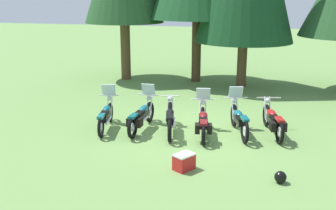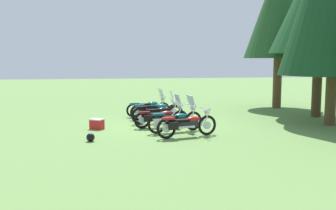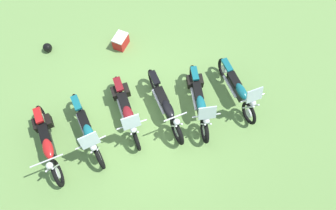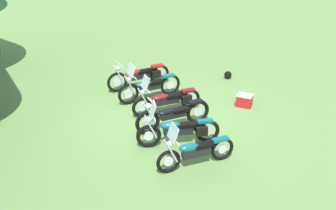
% 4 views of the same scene
% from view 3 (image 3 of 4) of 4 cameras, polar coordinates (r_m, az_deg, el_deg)
% --- Properties ---
extents(ground_plane, '(80.00, 80.00, 0.00)m').
position_cam_3_polar(ground_plane, '(8.29, -4.42, -2.84)').
color(ground_plane, '#6B934C').
extents(motorcycle_0, '(0.73, 2.17, 1.34)m').
position_cam_3_polar(motorcycle_0, '(8.41, 13.35, 3.02)').
color(motorcycle_0, black).
rests_on(motorcycle_0, ground_plane).
extents(motorcycle_1, '(0.71, 2.37, 1.36)m').
position_cam_3_polar(motorcycle_1, '(8.06, 6.01, 0.99)').
color(motorcycle_1, black).
rests_on(motorcycle_1, ground_plane).
extents(motorcycle_2, '(0.80, 2.36, 1.03)m').
position_cam_3_polar(motorcycle_2, '(7.96, -0.58, 0.00)').
color(motorcycle_2, black).
rests_on(motorcycle_2, ground_plane).
extents(motorcycle_3, '(0.89, 2.28, 1.34)m').
position_cam_3_polar(motorcycle_3, '(7.98, -8.11, -0.83)').
color(motorcycle_3, black).
rests_on(motorcycle_3, ground_plane).
extents(motorcycle_4, '(0.94, 2.22, 1.38)m').
position_cam_3_polar(motorcycle_4, '(7.91, -15.33, -4.64)').
color(motorcycle_4, black).
rests_on(motorcycle_4, ground_plane).
extents(motorcycle_5, '(0.95, 2.30, 1.02)m').
position_cam_3_polar(motorcycle_5, '(8.13, -22.32, -6.64)').
color(motorcycle_5, black).
rests_on(motorcycle_5, ground_plane).
extents(picnic_cooler, '(0.57, 0.61, 0.41)m').
position_cam_3_polar(picnic_cooler, '(9.60, -9.17, 12.17)').
color(picnic_cooler, red).
rests_on(picnic_cooler, ground_plane).
extents(dropped_helmet, '(0.28, 0.28, 0.28)m').
position_cam_3_polar(dropped_helmet, '(10.14, -22.38, 10.28)').
color(dropped_helmet, black).
rests_on(dropped_helmet, ground_plane).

